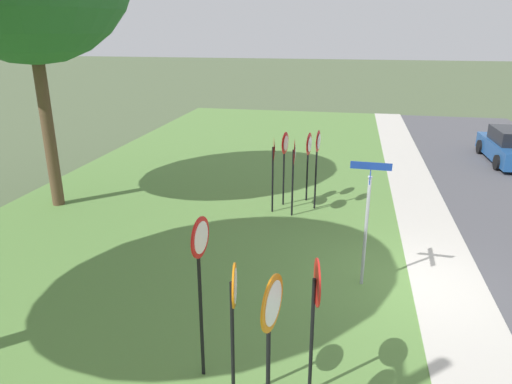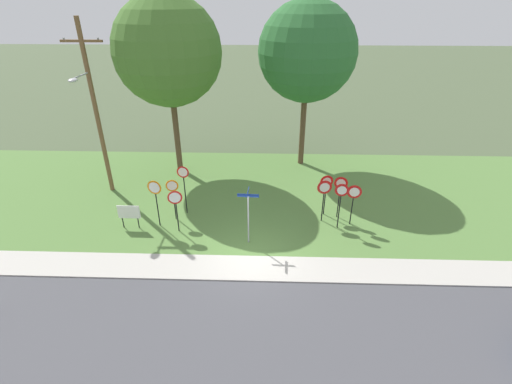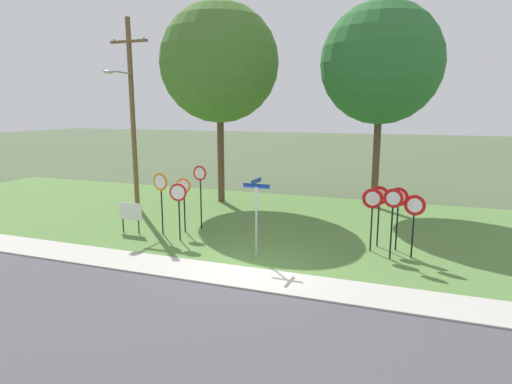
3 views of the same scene
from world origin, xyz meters
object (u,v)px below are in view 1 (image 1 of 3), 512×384
Objects in this scene: stop_sign_far_left at (200,267)px; yield_sign_far_left at (294,160)px; yield_sign_far_right at (274,158)px; street_name_post at (367,213)px; stop_sign_near_right at (234,307)px; stop_sign_near_left at (316,300)px; parked_sedan_distant at (512,147)px; stop_sign_far_center at (271,327)px; yield_sign_near_left at (309,151)px; yield_sign_near_right at (285,152)px; yield_sign_center at (318,151)px.

stop_sign_far_left reaches higher than yield_sign_far_left.
yield_sign_far_right is 4.61m from street_name_post.
stop_sign_far_left is 1.18× the size of yield_sign_far_left.
yield_sign_far_left is (7.49, 0.08, 0.10)m from stop_sign_near_right.
parked_sedan_distant is at bearing -35.47° from stop_sign_near_left.
stop_sign_far_center is at bearing 167.71° from street_name_post.
stop_sign_far_center is at bearing 178.84° from yield_sign_far_right.
yield_sign_near_left is (9.55, 0.43, -0.19)m from stop_sign_far_center.
stop_sign_near_right reaches higher than yield_sign_near_left.
yield_sign_far_left is 0.84× the size of street_name_post.
stop_sign_far_center is (-1.06, 0.46, 0.21)m from stop_sign_near_left.
stop_sign_far_center is 0.59× the size of parked_sedan_distant.
stop_sign_near_right is (-0.39, 1.10, -0.01)m from stop_sign_near_left.
stop_sign_far_left is 7.23m from yield_sign_far_right.
yield_sign_near_right is at bearing 19.91° from yield_sign_far_left.
stop_sign_far_left is 17.19m from parked_sedan_distant.
yield_sign_center is at bearing -77.27° from yield_sign_far_right.
parked_sedan_distant is (15.25, -8.02, -1.00)m from stop_sign_near_right.
stop_sign_far_center is (-1.12, -1.25, -0.10)m from stop_sign_far_left.
yield_sign_far_right is 0.93× the size of yield_sign_center.
stop_sign_near_right is at bearing -176.17° from yield_sign_center.
yield_sign_near_right is at bearing -29.67° from yield_sign_far_right.
yield_sign_far_right is at bearing -4.56° from stop_sign_near_right.
stop_sign_far_center is at bearing -162.90° from yield_sign_near_right.
stop_sign_far_center is 8.87m from yield_sign_center.
parked_sedan_distant is (15.93, -7.39, -1.23)m from stop_sign_far_center.
stop_sign_far_left reaches higher than parked_sedan_distant.
street_name_post reaches higher than stop_sign_far_left.
stop_sign_far_left is 7.89m from yield_sign_near_right.
stop_sign_near_right reaches higher than stop_sign_near_left.
stop_sign_near_right is at bearing 176.14° from yield_sign_far_left.
yield_sign_center is at bearing -6.32° from stop_sign_near_left.
street_name_post reaches higher than stop_sign_far_center.
yield_sign_center is 0.89× the size of street_name_post.
yield_sign_near_left is 0.95× the size of yield_sign_near_right.
yield_sign_center is at bearing 132.27° from parked_sedan_distant.
yield_sign_near_right reaches higher than yield_sign_far_left.
yield_sign_near_right is 0.71m from yield_sign_far_right.
yield_sign_near_right is (7.89, -0.14, -0.21)m from stop_sign_far_left.
yield_sign_far_left is at bearing -116.95° from yield_sign_far_right.
stop_sign_far_center is at bearing -171.79° from yield_sign_center.
stop_sign_near_left is at bearing 154.01° from parked_sedan_distant.
stop_sign_far_left is 4.22m from street_name_post.
yield_sign_far_left is 0.94m from yield_sign_center.
stop_sign_far_left reaches higher than yield_sign_center.
stop_sign_near_right is 0.53× the size of parked_sedan_distant.
street_name_post is at bearing -156.16° from yield_sign_far_left.
stop_sign_far_center is 8.19m from yield_sign_far_left.
stop_sign_far_left is 8.47m from yield_sign_near_left.
stop_sign_far_left is at bearing 146.86° from street_name_post.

